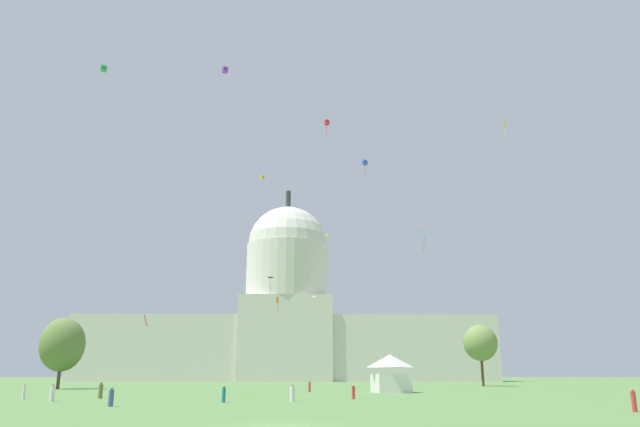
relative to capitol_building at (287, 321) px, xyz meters
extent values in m
plane|color=#567F42|center=(5.74, -174.40, -20.07)|extent=(800.00, 800.00, 0.00)
cube|color=beige|center=(-34.81, 0.00, -9.40)|extent=(69.62, 25.63, 21.34)
cube|color=beige|center=(34.81, 0.00, -9.40)|extent=(69.62, 25.63, 21.34)
cube|color=beige|center=(0.00, 0.00, -6.24)|extent=(30.78, 28.19, 27.66)
cylinder|color=beige|center=(0.00, 0.00, 17.07)|extent=(28.80, 28.80, 18.96)
sphere|color=beige|center=(0.00, 0.00, 26.56)|extent=(28.20, 28.20, 28.20)
cylinder|color=#2D3833|center=(0.00, 0.00, 43.84)|extent=(1.80, 1.80, 6.36)
cube|color=white|center=(19.31, -117.97, -18.77)|extent=(5.37, 6.90, 2.60)
pyramid|color=white|center=(19.31, -117.97, -15.61)|extent=(5.64, 7.25, 1.85)
cylinder|color=brown|center=(-36.84, -97.68, -17.64)|extent=(0.60, 0.60, 4.85)
ellipsoid|color=olive|center=(-36.84, -97.68, -12.38)|extent=(8.06, 7.43, 9.46)
cylinder|color=#4C3823|center=(44.95, -76.15, -16.67)|extent=(0.58, 0.58, 6.78)
ellipsoid|color=olive|center=(44.95, -76.15, -10.97)|extent=(7.51, 7.07, 7.72)
cylinder|color=#3D5684|center=(-9.50, -154.52, -19.38)|extent=(0.60, 0.60, 1.37)
sphere|color=brown|center=(-9.50, -154.52, -18.59)|extent=(0.28, 0.28, 0.20)
cylinder|color=silver|center=(-18.32, -145.08, -19.35)|extent=(0.52, 0.52, 1.44)
sphere|color=#A37556|center=(-18.32, -145.08, -18.51)|extent=(0.26, 0.26, 0.24)
cylinder|color=olive|center=(-15.92, -137.94, -19.31)|extent=(0.57, 0.57, 1.50)
sphere|color=brown|center=(-15.92, -137.94, -18.43)|extent=(0.32, 0.32, 0.26)
cylinder|color=red|center=(30.86, -162.68, -19.34)|extent=(0.45, 0.45, 1.44)
sphere|color=#A37556|center=(30.86, -162.68, -18.52)|extent=(0.28, 0.28, 0.21)
cylinder|color=#1E757A|center=(-0.93, -147.57, -19.36)|extent=(0.39, 0.39, 1.41)
sphere|color=tan|center=(-0.93, -147.57, -18.55)|extent=(0.24, 0.24, 0.22)
cylinder|color=silver|center=(5.63, -145.55, -19.35)|extent=(0.63, 0.63, 1.44)
sphere|color=#A37556|center=(5.63, -145.55, -18.51)|extent=(0.30, 0.30, 0.23)
cylinder|color=silver|center=(-23.95, -138.85, -19.38)|extent=(0.46, 0.46, 1.37)
sphere|color=tan|center=(-23.95, -138.85, -18.58)|extent=(0.30, 0.30, 0.23)
cylinder|color=red|center=(12.12, -140.37, -19.40)|extent=(0.49, 0.49, 1.34)
sphere|color=tan|center=(12.12, -140.37, -18.61)|extent=(0.32, 0.32, 0.23)
cylinder|color=red|center=(7.49, -115.74, -19.37)|extent=(0.46, 0.46, 1.39)
sphere|color=#A37556|center=(7.49, -115.74, -18.56)|extent=(0.32, 0.32, 0.23)
pyramid|color=black|center=(-2.54, -55.56, 5.83)|extent=(1.73, 1.27, 0.32)
cylinder|color=black|center=(-2.45, -55.92, 4.17)|extent=(0.32, 0.21, 1.99)
cube|color=#8CD133|center=(11.89, -63.82, 15.90)|extent=(0.51, 0.46, 0.89)
cylinder|color=#8CD133|center=(11.87, -63.82, 14.54)|extent=(0.15, 0.17, 1.85)
cube|color=yellow|center=(38.38, -120.54, 21.13)|extent=(0.63, 0.68, 1.30)
cylinder|color=yellow|center=(38.41, -120.54, 19.49)|extent=(0.15, 0.33, 2.04)
cube|color=orange|center=(2.86, -123.29, -7.35)|extent=(0.35, 0.80, 0.99)
cylinder|color=orange|center=(2.94, -123.29, -8.57)|extent=(0.14, 0.15, 1.52)
pyramid|color=teal|center=(24.41, -121.55, 2.99)|extent=(1.33, 0.72, 0.21)
cylinder|color=teal|center=(24.44, -121.24, 1.21)|extent=(0.33, 0.30, 2.39)
cube|color=green|center=(-18.77, -139.44, 19.53)|extent=(0.96, 0.98, 0.43)
cube|color=green|center=(-18.77, -139.44, 19.94)|extent=(0.96, 0.98, 0.43)
cube|color=#D1339E|center=(-11.87, -136.64, -11.38)|extent=(0.53, 0.89, 1.30)
cube|color=blue|center=(18.77, -92.68, 24.31)|extent=(1.25, 1.22, 0.60)
cube|color=blue|center=(18.77, -92.68, 24.76)|extent=(1.25, 1.22, 0.60)
cylinder|color=red|center=(18.77, -92.68, 22.81)|extent=(0.22, 0.22, 2.60)
cube|color=purple|center=(-8.19, -109.45, 35.85)|extent=(1.23, 1.22, 0.42)
cube|color=purple|center=(-8.19, -109.45, 36.42)|extent=(1.23, 1.22, 0.42)
cube|color=gold|center=(-2.50, -89.24, 22.13)|extent=(1.02, 1.03, 0.49)
cube|color=gold|center=(-2.50, -89.24, 22.54)|extent=(1.02, 1.03, 0.49)
pyramid|color=#33BCDB|center=(39.85, -20.93, -5.92)|extent=(1.02, 1.35, 0.26)
cylinder|color=#33BCDB|center=(39.69, -21.03, -7.62)|extent=(0.29, 0.33, 2.01)
cube|color=red|center=(11.40, -79.93, 38.75)|extent=(1.38, 1.38, 0.62)
cube|color=red|center=(11.40, -79.93, 39.37)|extent=(1.38, 1.38, 0.62)
cylinder|color=red|center=(11.35, -79.93, 37.11)|extent=(0.12, 0.28, 2.84)
pyramid|color=white|center=(7.58, -114.91, -6.39)|extent=(1.21, 1.33, 0.34)
cylinder|color=white|center=(7.88, -114.72, -7.60)|extent=(0.25, 0.25, 1.53)
camera|label=1|loc=(7.03, -207.24, -17.33)|focal=33.23mm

